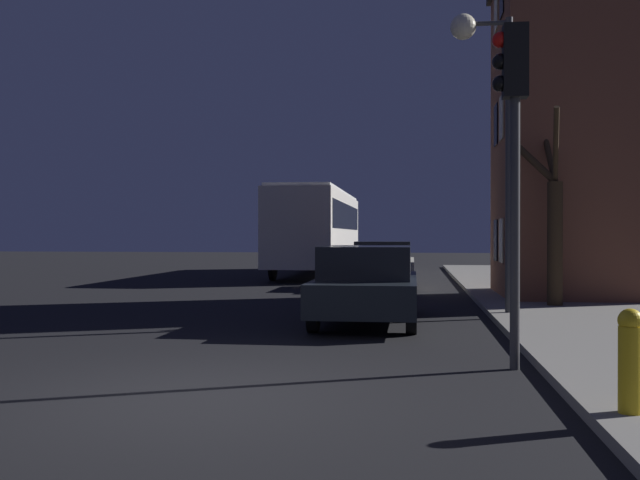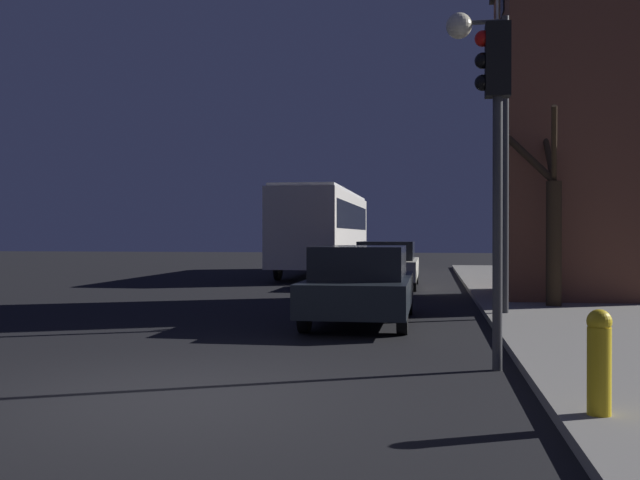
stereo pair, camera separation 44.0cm
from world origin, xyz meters
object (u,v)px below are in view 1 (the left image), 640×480
Objects in this scene: traffic_light at (512,122)px; bus at (318,225)px; car_near_lane at (367,283)px; streetlamp at (484,88)px; bare_tree at (552,223)px; fire_hydrant at (630,358)px; car_mid_lane at (384,263)px.

traffic_light reaches higher than bus.
traffic_light is 5.37m from car_near_lane.
streetlamp is 16.05m from bus.
bare_tree is 9.87m from fire_hydrant.
traffic_light is 0.89× the size of car_mid_lane.
car_near_lane is (-2.07, 4.39, -2.30)m from traffic_light.
bare_tree reaches higher than bus.
fire_hydrant is (0.46, -8.09, -4.00)m from streetlamp.
car_mid_lane is (-3.95, 6.43, -1.15)m from bare_tree.
bus is 2.47× the size of car_mid_lane.
car_mid_lane is (-0.06, 9.18, 0.01)m from car_near_lane.
traffic_light is at bearing -75.80° from bus.
bus is at bearing 104.20° from traffic_light.
streetlamp reaches higher than car_mid_lane.
traffic_light is 4.69× the size of fire_hydrant.
fire_hydrant is at bearing -96.86° from bare_tree.
bus is at bearing 104.19° from fire_hydrant.
bare_tree is at bearing 35.22° from car_near_lane.
bus reaches higher than car_near_lane.
streetlamp reaches higher than traffic_light.
streetlamp reaches higher than bare_tree.
traffic_light is 7.45m from bare_tree.
traffic_light is at bearing 104.12° from fire_hydrant.
bare_tree reaches higher than car_mid_lane.
bare_tree is at bearing 83.14° from fire_hydrant.
traffic_light is 3.62m from fire_hydrant.
car_near_lane is 9.18m from car_mid_lane.
car_near_lane is at bearing 111.31° from fire_hydrant.
car_near_lane is 7.48m from fire_hydrant.
streetlamp is 1.40× the size of traffic_light.
bare_tree is at bearing -58.45° from car_mid_lane.
car_near_lane is (-3.89, -2.74, -1.17)m from bare_tree.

